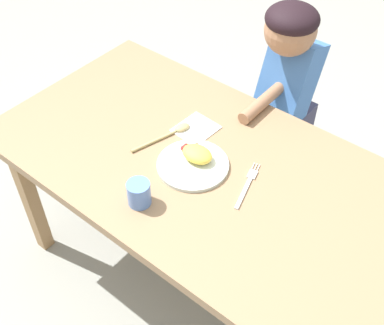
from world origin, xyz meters
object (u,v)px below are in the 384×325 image
object	(u,v)px
spoon	(173,132)
drinking_cup	(139,193)
plate	(194,161)
fork	(247,185)
person	(285,102)

from	to	relation	value
spoon	drinking_cup	size ratio (longest dim) A/B	2.89
plate	spoon	size ratio (longest dim) A/B	1.02
fork	person	xyz separation A→B (m)	(-0.18, 0.54, -0.09)
plate	fork	world-z (taller)	plate
drinking_cup	person	bearing A→B (deg)	87.58
spoon	person	xyz separation A→B (m)	(0.16, 0.50, -0.10)
spoon	fork	bearing A→B (deg)	-80.10
spoon	plate	bearing A→B (deg)	-98.49
person	spoon	bearing A→B (deg)	72.69
fork	drinking_cup	distance (m)	0.34
drinking_cup	person	size ratio (longest dim) A/B	0.08
plate	fork	xyz separation A→B (m)	(0.19, 0.03, -0.01)
plate	spoon	bearing A→B (deg)	155.31
drinking_cup	person	xyz separation A→B (m)	(0.03, 0.80, -0.13)
plate	fork	size ratio (longest dim) A/B	1.16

